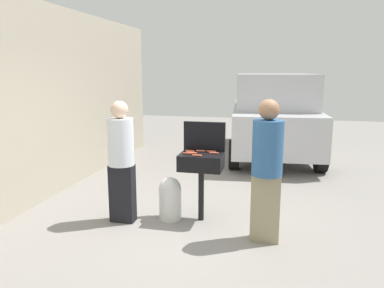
{
  "coord_description": "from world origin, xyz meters",
  "views": [
    {
      "loc": [
        0.99,
        -4.84,
        2.11
      ],
      "look_at": [
        -0.27,
        0.64,
        1.0
      ],
      "focal_mm": 35.1,
      "sensor_mm": 36.0,
      "label": 1
    }
  ],
  "objects_px": {
    "hot_dog_0": "(188,153)",
    "hot_dog_6": "(201,151)",
    "person_left": "(121,158)",
    "hot_dog_3": "(211,151)",
    "bbq_grill": "(201,164)",
    "hot_dog_5": "(197,155)",
    "hot_dog_2": "(214,153)",
    "propane_tank": "(170,198)",
    "hot_dog_7": "(191,152)",
    "parked_minivan": "(273,115)",
    "hot_dog_4": "(190,151)",
    "person_right": "(267,166)",
    "hot_dog_1": "(193,153)"
  },
  "relations": [
    {
      "from": "hot_dog_4",
      "to": "person_right",
      "type": "xyz_separation_m",
      "value": [
        1.1,
        -0.57,
        -0.02
      ]
    },
    {
      "from": "hot_dog_1",
      "to": "parked_minivan",
      "type": "height_order",
      "value": "parked_minivan"
    },
    {
      "from": "hot_dog_0",
      "to": "hot_dog_6",
      "type": "bearing_deg",
      "value": 54.59
    },
    {
      "from": "hot_dog_4",
      "to": "hot_dog_7",
      "type": "distance_m",
      "value": 0.1
    },
    {
      "from": "hot_dog_3",
      "to": "person_right",
      "type": "bearing_deg",
      "value": -37.14
    },
    {
      "from": "person_left",
      "to": "hot_dog_3",
      "type": "bearing_deg",
      "value": 24.15
    },
    {
      "from": "hot_dog_3",
      "to": "propane_tank",
      "type": "xyz_separation_m",
      "value": [
        -0.55,
        -0.21,
        -0.66
      ]
    },
    {
      "from": "hot_dog_4",
      "to": "parked_minivan",
      "type": "xyz_separation_m",
      "value": [
        1.08,
        4.37,
        0.05
      ]
    },
    {
      "from": "hot_dog_4",
      "to": "person_right",
      "type": "bearing_deg",
      "value": -27.53
    },
    {
      "from": "hot_dog_6",
      "to": "person_right",
      "type": "bearing_deg",
      "value": -32.57
    },
    {
      "from": "hot_dog_2",
      "to": "hot_dog_4",
      "type": "distance_m",
      "value": 0.36
    },
    {
      "from": "hot_dog_2",
      "to": "parked_minivan",
      "type": "distance_m",
      "value": 4.49
    },
    {
      "from": "hot_dog_7",
      "to": "hot_dog_6",
      "type": "bearing_deg",
      "value": 46.96
    },
    {
      "from": "hot_dog_3",
      "to": "hot_dog_4",
      "type": "xyz_separation_m",
      "value": [
        -0.3,
        -0.03,
        0.0
      ]
    },
    {
      "from": "hot_dog_4",
      "to": "person_right",
      "type": "height_order",
      "value": "person_right"
    },
    {
      "from": "hot_dog_5",
      "to": "propane_tank",
      "type": "xyz_separation_m",
      "value": [
        -0.41,
        0.08,
        -0.66
      ]
    },
    {
      "from": "hot_dog_7",
      "to": "hot_dog_1",
      "type": "bearing_deg",
      "value": -48.38
    },
    {
      "from": "hot_dog_2",
      "to": "propane_tank",
      "type": "relative_size",
      "value": 0.21
    },
    {
      "from": "person_right",
      "to": "hot_dog_7",
      "type": "bearing_deg",
      "value": -21.14
    },
    {
      "from": "hot_dog_1",
      "to": "person_right",
      "type": "bearing_deg",
      "value": -22.96
    },
    {
      "from": "hot_dog_6",
      "to": "parked_minivan",
      "type": "bearing_deg",
      "value": 77.85
    },
    {
      "from": "person_left",
      "to": "parked_minivan",
      "type": "bearing_deg",
      "value": 71.99
    },
    {
      "from": "hot_dog_2",
      "to": "person_right",
      "type": "relative_size",
      "value": 0.07
    },
    {
      "from": "bbq_grill",
      "to": "hot_dog_7",
      "type": "bearing_deg",
      "value": 176.41
    },
    {
      "from": "person_left",
      "to": "parked_minivan",
      "type": "distance_m",
      "value": 5.15
    },
    {
      "from": "hot_dog_6",
      "to": "person_left",
      "type": "height_order",
      "value": "person_left"
    },
    {
      "from": "hot_dog_5",
      "to": "propane_tank",
      "type": "distance_m",
      "value": 0.78
    },
    {
      "from": "hot_dog_7",
      "to": "propane_tank",
      "type": "height_order",
      "value": "hot_dog_7"
    },
    {
      "from": "hot_dog_7",
      "to": "propane_tank",
      "type": "bearing_deg",
      "value": -163.71
    },
    {
      "from": "bbq_grill",
      "to": "hot_dog_5",
      "type": "distance_m",
      "value": 0.22
    },
    {
      "from": "hot_dog_4",
      "to": "hot_dog_2",
      "type": "bearing_deg",
      "value": -9.0
    },
    {
      "from": "hot_dog_5",
      "to": "hot_dog_7",
      "type": "distance_m",
      "value": 0.21
    },
    {
      "from": "hot_dog_0",
      "to": "hot_dog_2",
      "type": "relative_size",
      "value": 1.0
    },
    {
      "from": "hot_dog_6",
      "to": "parked_minivan",
      "type": "relative_size",
      "value": 0.03
    },
    {
      "from": "parked_minivan",
      "to": "hot_dog_6",
      "type": "bearing_deg",
      "value": 72.62
    },
    {
      "from": "hot_dog_1",
      "to": "parked_minivan",
      "type": "relative_size",
      "value": 0.03
    },
    {
      "from": "propane_tank",
      "to": "parked_minivan",
      "type": "distance_m",
      "value": 4.79
    },
    {
      "from": "propane_tank",
      "to": "hot_dog_3",
      "type": "bearing_deg",
      "value": 20.71
    },
    {
      "from": "hot_dog_1",
      "to": "person_left",
      "type": "relative_size",
      "value": 0.08
    },
    {
      "from": "hot_dog_6",
      "to": "hot_dog_4",
      "type": "bearing_deg",
      "value": -167.6
    },
    {
      "from": "bbq_grill",
      "to": "hot_dog_1",
      "type": "distance_m",
      "value": 0.2
    },
    {
      "from": "hot_dog_6",
      "to": "parked_minivan",
      "type": "height_order",
      "value": "parked_minivan"
    },
    {
      "from": "hot_dog_0",
      "to": "hot_dog_6",
      "type": "xyz_separation_m",
      "value": [
        0.14,
        0.2,
        0.0
      ]
    },
    {
      "from": "hot_dog_4",
      "to": "propane_tank",
      "type": "bearing_deg",
      "value": -144.86
    },
    {
      "from": "propane_tank",
      "to": "hot_dog_6",
      "type": "bearing_deg",
      "value": 27.58
    },
    {
      "from": "bbq_grill",
      "to": "hot_dog_5",
      "type": "height_order",
      "value": "hot_dog_5"
    },
    {
      "from": "hot_dog_2",
      "to": "propane_tank",
      "type": "xyz_separation_m",
      "value": [
        -0.61,
        -0.12,
        -0.66
      ]
    },
    {
      "from": "hot_dog_2",
      "to": "parked_minivan",
      "type": "bearing_deg",
      "value": 80.67
    },
    {
      "from": "hot_dog_2",
      "to": "hot_dog_5",
      "type": "bearing_deg",
      "value": -133.69
    },
    {
      "from": "hot_dog_5",
      "to": "hot_dog_3",
      "type": "bearing_deg",
      "value": 64.83
    }
  ]
}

